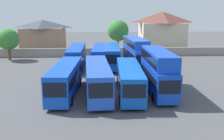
{
  "coord_description": "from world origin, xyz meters",
  "views": [
    {
      "loc": [
        -1.75,
        -28.19,
        9.54
      ],
      "look_at": [
        0.0,
        3.0,
        2.24
      ],
      "focal_mm": 41.01,
      "sensor_mm": 36.0,
      "label": 1
    }
  ],
  "objects_px": {
    "bus_8": "(135,50)",
    "house_terrace_centre": "(162,31)",
    "tree_behind_wall": "(8,39)",
    "bus_4": "(158,70)",
    "bus_6": "(101,55)",
    "bus_1": "(65,78)",
    "tree_left_of_lot": "(118,31)",
    "bus_7": "(112,55)",
    "bus_2": "(98,77)",
    "bus_3": "(129,78)",
    "bus_5": "(77,56)",
    "house_terrace_left": "(43,35)"
  },
  "relations": [
    {
      "from": "bus_2",
      "to": "house_terrace_left",
      "type": "bearing_deg",
      "value": -162.02
    },
    {
      "from": "bus_1",
      "to": "bus_6",
      "type": "distance_m",
      "value": 15.76
    },
    {
      "from": "bus_2",
      "to": "bus_8",
      "type": "height_order",
      "value": "bus_8"
    },
    {
      "from": "bus_6",
      "to": "bus_1",
      "type": "bearing_deg",
      "value": -12.84
    },
    {
      "from": "bus_8",
      "to": "tree_behind_wall",
      "type": "xyz_separation_m",
      "value": [
        -23.82,
        7.0,
        1.3
      ]
    },
    {
      "from": "bus_2",
      "to": "house_terrace_centre",
      "type": "distance_m",
      "value": 36.17
    },
    {
      "from": "bus_2",
      "to": "bus_4",
      "type": "distance_m",
      "value": 7.11
    },
    {
      "from": "bus_4",
      "to": "bus_6",
      "type": "relative_size",
      "value": 0.87
    },
    {
      "from": "bus_8",
      "to": "tree_left_of_lot",
      "type": "distance_m",
      "value": 12.9
    },
    {
      "from": "bus_8",
      "to": "tree_behind_wall",
      "type": "bearing_deg",
      "value": -110.65
    },
    {
      "from": "house_terrace_left",
      "to": "tree_left_of_lot",
      "type": "height_order",
      "value": "tree_left_of_lot"
    },
    {
      "from": "bus_2",
      "to": "bus_7",
      "type": "distance_m",
      "value": 15.15
    },
    {
      "from": "bus_8",
      "to": "house_terrace_centre",
      "type": "distance_m",
      "value": 19.73
    },
    {
      "from": "bus_4",
      "to": "house_terrace_centre",
      "type": "bearing_deg",
      "value": 165.47
    },
    {
      "from": "bus_4",
      "to": "bus_3",
      "type": "bearing_deg",
      "value": -84.57
    },
    {
      "from": "bus_1",
      "to": "bus_2",
      "type": "height_order",
      "value": "bus_2"
    },
    {
      "from": "bus_1",
      "to": "bus_5",
      "type": "relative_size",
      "value": 0.94
    },
    {
      "from": "bus_8",
      "to": "bus_1",
      "type": "bearing_deg",
      "value": -38.51
    },
    {
      "from": "bus_4",
      "to": "bus_5",
      "type": "distance_m",
      "value": 18.01
    },
    {
      "from": "bus_3",
      "to": "bus_4",
      "type": "height_order",
      "value": "bus_4"
    },
    {
      "from": "bus_5",
      "to": "house_terrace_centre",
      "type": "relative_size",
      "value": 1.11
    },
    {
      "from": "bus_7",
      "to": "tree_left_of_lot",
      "type": "relative_size",
      "value": 1.49
    },
    {
      "from": "bus_1",
      "to": "bus_3",
      "type": "bearing_deg",
      "value": 91.66
    },
    {
      "from": "bus_3",
      "to": "bus_4",
      "type": "distance_m",
      "value": 3.54
    },
    {
      "from": "bus_3",
      "to": "bus_6",
      "type": "bearing_deg",
      "value": -166.14
    },
    {
      "from": "bus_5",
      "to": "tree_behind_wall",
      "type": "distance_m",
      "value": 15.7
    },
    {
      "from": "bus_1",
      "to": "bus_7",
      "type": "relative_size",
      "value": 1.0
    },
    {
      "from": "bus_8",
      "to": "house_terrace_left",
      "type": "bearing_deg",
      "value": -138.4
    },
    {
      "from": "bus_1",
      "to": "bus_5",
      "type": "distance_m",
      "value": 14.64
    },
    {
      "from": "bus_4",
      "to": "tree_behind_wall",
      "type": "distance_m",
      "value": 32.77
    },
    {
      "from": "bus_4",
      "to": "house_terrace_left",
      "type": "relative_size",
      "value": 0.99
    },
    {
      "from": "bus_3",
      "to": "bus_7",
      "type": "distance_m",
      "value": 15.11
    },
    {
      "from": "bus_1",
      "to": "tree_left_of_lot",
      "type": "distance_m",
      "value": 28.91
    },
    {
      "from": "bus_3",
      "to": "house_terrace_centre",
      "type": "distance_m",
      "value": 34.9
    },
    {
      "from": "bus_8",
      "to": "bus_3",
      "type": "bearing_deg",
      "value": -15.06
    },
    {
      "from": "bus_6",
      "to": "bus_8",
      "type": "xyz_separation_m",
      "value": [
        6.0,
        -0.15,
        0.8
      ]
    },
    {
      "from": "house_terrace_left",
      "to": "tree_behind_wall",
      "type": "distance_m",
      "value": 12.67
    },
    {
      "from": "bus_2",
      "to": "bus_4",
      "type": "bearing_deg",
      "value": 88.59
    },
    {
      "from": "bus_1",
      "to": "bus_3",
      "type": "height_order",
      "value": "bus_1"
    },
    {
      "from": "bus_1",
      "to": "house_terrace_centre",
      "type": "relative_size",
      "value": 1.05
    },
    {
      "from": "house_terrace_left",
      "to": "tree_left_of_lot",
      "type": "distance_m",
      "value": 18.66
    },
    {
      "from": "bus_1",
      "to": "bus_5",
      "type": "bearing_deg",
      "value": -177.15
    },
    {
      "from": "bus_2",
      "to": "bus_7",
      "type": "height_order",
      "value": "bus_2"
    },
    {
      "from": "tree_behind_wall",
      "to": "tree_left_of_lot",
      "type": "bearing_deg",
      "value": 14.15
    },
    {
      "from": "bus_5",
      "to": "tree_left_of_lot",
      "type": "xyz_separation_m",
      "value": [
        8.11,
        12.89,
        3.22
      ]
    },
    {
      "from": "bus_7",
      "to": "house_terrace_centre",
      "type": "distance_m",
      "value": 22.05
    },
    {
      "from": "house_terrace_centre",
      "to": "bus_4",
      "type": "bearing_deg",
      "value": -104.61
    },
    {
      "from": "bus_7",
      "to": "bus_8",
      "type": "relative_size",
      "value": 1.0
    },
    {
      "from": "tree_left_of_lot",
      "to": "bus_2",
      "type": "bearing_deg",
      "value": -99.36
    },
    {
      "from": "bus_2",
      "to": "house_terrace_centre",
      "type": "bearing_deg",
      "value": 151.71
    }
  ]
}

